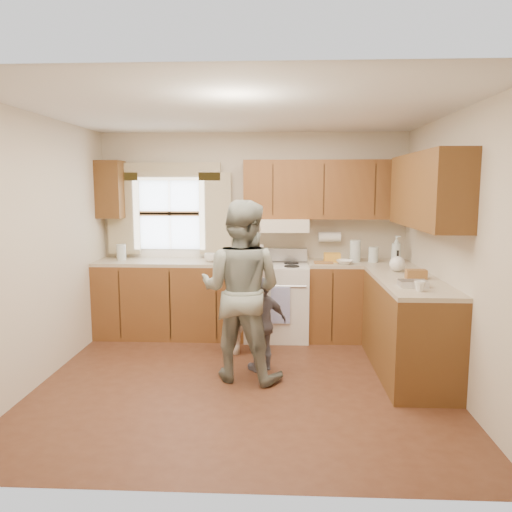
# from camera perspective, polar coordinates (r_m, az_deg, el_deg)

# --- Properties ---
(room) EXTENTS (3.80, 3.80, 3.80)m
(room) POSITION_cam_1_polar(r_m,az_deg,el_deg) (4.57, -1.49, 0.56)
(room) COLOR #4B2717
(room) RESTS_ON ground
(kitchen_fixtures) EXTENTS (3.80, 2.25, 2.15)m
(kitchen_fixtures) POSITION_cam_1_polar(r_m,az_deg,el_deg) (5.69, 5.51, -2.21)
(kitchen_fixtures) COLOR #4F2511
(kitchen_fixtures) RESTS_ON ground
(stove) EXTENTS (0.76, 0.67, 1.07)m
(stove) POSITION_cam_1_polar(r_m,az_deg,el_deg) (6.11, 2.35, -5.03)
(stove) COLOR silver
(stove) RESTS_ON ground
(woman_left) EXTENTS (0.65, 0.56, 1.52)m
(woman_left) POSITION_cam_1_polar(r_m,az_deg,el_deg) (5.48, -1.11, -3.38)
(woman_left) COLOR beige
(woman_left) RESTS_ON ground
(woman_right) EXTENTS (0.98, 0.85, 1.72)m
(woman_right) POSITION_cam_1_polar(r_m,az_deg,el_deg) (4.74, -1.72, -3.97)
(woman_right) COLOR #253C2E
(woman_right) RESTS_ON ground
(child) EXTENTS (0.60, 0.49, 0.95)m
(child) POSITION_cam_1_polar(r_m,az_deg,el_deg) (5.02, 0.65, -7.76)
(child) COLOR slate
(child) RESTS_ON ground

